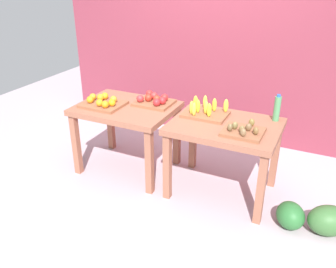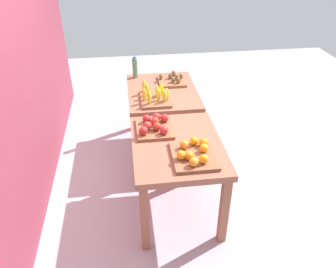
% 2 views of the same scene
% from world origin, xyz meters
% --- Properties ---
extents(ground_plane, '(8.00, 8.00, 0.00)m').
position_xyz_m(ground_plane, '(0.00, 0.00, 0.00)').
color(ground_plane, '#B09EA8').
extents(back_wall, '(4.40, 0.12, 3.00)m').
position_xyz_m(back_wall, '(0.00, 1.35, 1.50)').
color(back_wall, brown).
rests_on(back_wall, ground_plane).
extents(display_table_left, '(1.04, 0.80, 0.77)m').
position_xyz_m(display_table_left, '(-0.56, 0.00, 0.66)').
color(display_table_left, '#905641').
rests_on(display_table_left, ground_plane).
extents(display_table_right, '(1.04, 0.80, 0.77)m').
position_xyz_m(display_table_right, '(0.56, 0.00, 0.66)').
color(display_table_right, '#905641').
rests_on(display_table_right, ground_plane).
extents(orange_bin, '(0.44, 0.36, 0.11)m').
position_xyz_m(orange_bin, '(-0.79, -0.10, 0.81)').
color(orange_bin, brown).
rests_on(orange_bin, display_table_left).
extents(apple_bin, '(0.40, 0.34, 0.11)m').
position_xyz_m(apple_bin, '(-0.31, 0.18, 0.82)').
color(apple_bin, brown).
rests_on(apple_bin, display_table_left).
extents(banana_crate, '(0.44, 0.32, 0.17)m').
position_xyz_m(banana_crate, '(0.31, 0.11, 0.82)').
color(banana_crate, brown).
rests_on(banana_crate, display_table_right).
extents(kiwi_bin, '(0.36, 0.32, 0.10)m').
position_xyz_m(kiwi_bin, '(0.77, -0.15, 0.80)').
color(kiwi_bin, brown).
rests_on(kiwi_bin, display_table_right).
extents(water_bottle, '(0.06, 0.06, 0.27)m').
position_xyz_m(water_bottle, '(0.98, 0.29, 0.90)').
color(water_bottle, '#4C8C59').
rests_on(water_bottle, display_table_right).
extents(watermelon_pile, '(0.72, 0.43, 0.28)m').
position_xyz_m(watermelon_pile, '(1.49, -0.25, 0.13)').
color(watermelon_pile, '#356330').
rests_on(watermelon_pile, ground_plane).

